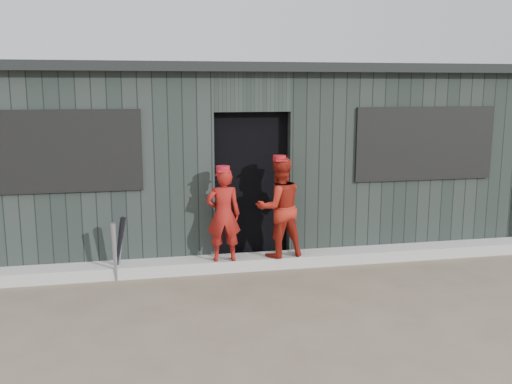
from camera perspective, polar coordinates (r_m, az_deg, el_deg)
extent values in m
plane|color=brown|center=(5.84, 3.66, -12.90)|extent=(80.00, 80.00, 0.00)
cube|color=#AAAAA5|center=(7.47, -0.03, -6.97)|extent=(8.00, 0.36, 0.15)
cone|color=gray|center=(7.18, -13.48, -5.44)|extent=(0.17, 0.30, 0.76)
cone|color=gray|center=(7.05, -13.95, -5.87)|extent=(0.08, 0.15, 0.74)
cone|color=black|center=(7.14, -13.53, -5.39)|extent=(0.22, 0.34, 0.80)
imported|color=maroon|center=(7.12, -3.28, -2.29)|extent=(0.44, 0.30, 1.18)
imported|color=maroon|center=(7.31, 2.33, -1.54)|extent=(0.70, 0.58, 1.29)
imported|color=#AFAFAF|center=(7.99, 3.86, -1.77)|extent=(0.70, 0.57, 1.25)
cube|color=black|center=(8.85, -2.23, 3.23)|extent=(7.60, 2.70, 2.20)
cube|color=#282F2D|center=(7.39, -17.86, 1.68)|extent=(3.50, 0.20, 2.50)
cube|color=#262D2A|center=(8.21, 15.14, 2.66)|extent=(3.50, 0.20, 2.50)
cube|color=#29312E|center=(7.40, -0.48, 9.97)|extent=(1.00, 0.20, 0.50)
cube|color=#252C29|center=(10.23, 19.91, 3.87)|extent=(0.20, 3.00, 2.50)
cube|color=#252C2A|center=(10.22, -3.52, 4.46)|extent=(8.00, 0.20, 2.50)
cube|color=black|center=(8.79, -2.29, 12.06)|extent=(8.30, 3.30, 0.12)
cube|color=black|center=(7.25, -19.27, 3.84)|extent=(2.00, 0.04, 1.00)
cube|color=black|center=(8.14, 16.56, 4.65)|extent=(2.00, 0.04, 1.00)
cube|color=black|center=(7.99, -3.29, 3.52)|extent=(0.23, 0.23, 0.90)
cube|color=black|center=(8.09, -0.38, 3.26)|extent=(0.20, 0.16, 0.83)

